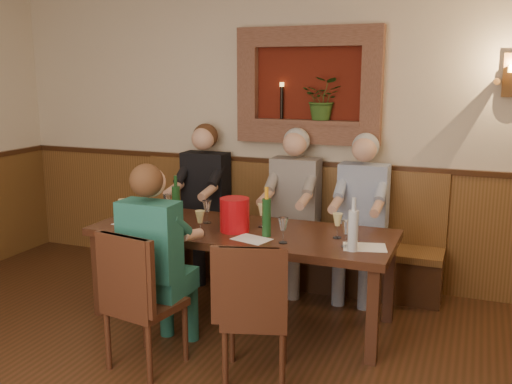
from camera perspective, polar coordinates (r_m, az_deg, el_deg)
room_shell at (r=2.77m, az=-16.83°, el=9.63°), size 6.04×6.04×2.82m
wainscoting at (r=3.09m, az=-15.33°, el=-15.19°), size 6.02×6.02×1.15m
wall_niche at (r=5.33m, az=5.62°, el=10.04°), size 1.36×0.30×1.06m
wall_sconce at (r=5.11m, az=24.11°, el=10.54°), size 0.25×0.20×0.35m
dining_table at (r=4.56m, az=-1.40°, el=-4.64°), size 2.40×0.90×0.75m
bench at (r=5.51m, az=2.45°, el=-5.50°), size 3.00×0.45×1.11m
chair_near_left at (r=4.03m, az=-11.08°, el=-13.13°), size 0.50×0.50×0.97m
chair_near_right at (r=3.82m, az=-0.04°, el=-14.47°), size 0.52×0.52×0.95m
person_bench_left at (r=5.63m, az=-5.42°, el=-2.09°), size 0.45×0.55×1.49m
person_bench_mid at (r=5.28m, az=3.61°, el=-3.03°), size 0.44×0.54×1.48m
person_bench_right at (r=5.14m, az=10.37°, el=-3.77°), size 0.43×0.53×1.45m
person_chair_front at (r=4.07m, az=-9.75°, el=-8.41°), size 0.40×0.50×1.39m
spittoon_bucket at (r=4.45m, az=-2.14°, el=-2.29°), size 0.31×0.31×0.26m
wine_bottle_green_a at (r=4.31m, az=1.06°, el=-2.46°), size 0.09×0.09×0.38m
wine_bottle_green_b at (r=4.87m, az=-7.99°, el=-0.94°), size 0.08×0.08×0.37m
water_bottle at (r=4.02m, az=9.68°, el=-3.71°), size 0.07×0.07×0.38m
tasting_sheet_a at (r=4.82m, az=-12.42°, el=-3.08°), size 0.26×0.19×0.00m
tasting_sheet_b at (r=4.27m, az=-0.44°, el=-4.73°), size 0.31×0.26×0.00m
tasting_sheet_c at (r=4.15m, az=10.81°, el=-5.43°), size 0.35×0.28×0.00m
tasting_sheet_d at (r=4.46m, az=-7.46°, el=-4.09°), size 0.30×0.24×0.00m
wine_glass_0 at (r=4.38m, az=-5.61°, el=-3.09°), size 0.08×0.08×0.19m
wine_glass_1 at (r=4.32m, az=8.14°, el=-3.37°), size 0.08×0.08×0.19m
wine_glass_2 at (r=4.87m, az=-13.14°, el=-1.80°), size 0.08×0.08×0.19m
wine_glass_3 at (r=4.40m, az=-2.51°, el=-2.95°), size 0.08×0.08×0.19m
wine_glass_4 at (r=4.71m, az=-4.92°, el=-1.98°), size 0.08×0.08×0.19m
wine_glass_5 at (r=4.16m, az=2.72°, el=-3.85°), size 0.08×0.08×0.19m
wine_glass_6 at (r=4.99m, az=-8.84°, el=-1.31°), size 0.08×0.08×0.19m
wine_glass_7 at (r=4.11m, az=9.01°, el=-4.17°), size 0.08×0.08×0.19m
wine_glass_8 at (r=4.58m, az=0.62°, el=-2.36°), size 0.08×0.08×0.19m
wine_glass_9 at (r=4.58m, az=-8.11°, el=-2.47°), size 0.08×0.08×0.19m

